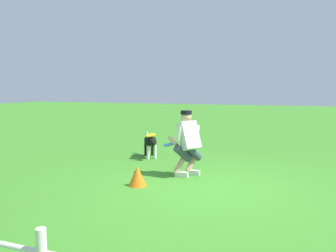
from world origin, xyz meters
The scene contains 6 objects.
ground_plane centered at (0.00, 0.00, 0.00)m, with size 60.00×60.00×0.00m, color #3B8626.
person centered at (0.54, -0.72, 0.70)m, with size 0.71×0.60×1.29m.
dog centered at (1.92, -2.08, 0.40)m, with size 0.65×0.95×0.58m.
frisbee_flying centered at (1.83, -1.89, 0.60)m, with size 0.24×0.24×0.02m, color yellow.
frisbee_held centered at (0.93, -0.73, 0.61)m, with size 0.24×0.24×0.02m, color #3285F0.
training_cone centered at (1.19, 0.21, 0.18)m, with size 0.32×0.32×0.36m, color orange.
Camera 1 is at (-1.27, 5.38, 1.72)m, focal length 35.15 mm.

